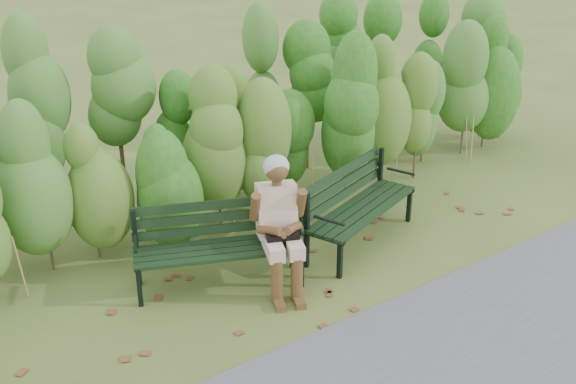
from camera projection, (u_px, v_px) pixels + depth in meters
ground at (308, 269)px, 7.01m from camera, size 80.00×80.00×0.00m
footpath at (474, 381)px, 5.37m from camera, size 60.00×2.50×0.01m
hedge_band at (213, 111)px, 7.90m from camera, size 11.04×1.67×2.42m
leaf_litter at (290, 287)px, 6.68m from camera, size 5.85×2.19×0.01m
bench_left at (217, 239)px, 6.59m from camera, size 1.71×1.12×0.82m
bench_right at (355, 200)px, 7.41m from camera, size 1.77×1.08×0.84m
seated_woman at (279, 218)px, 6.46m from camera, size 0.65×0.86×1.32m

